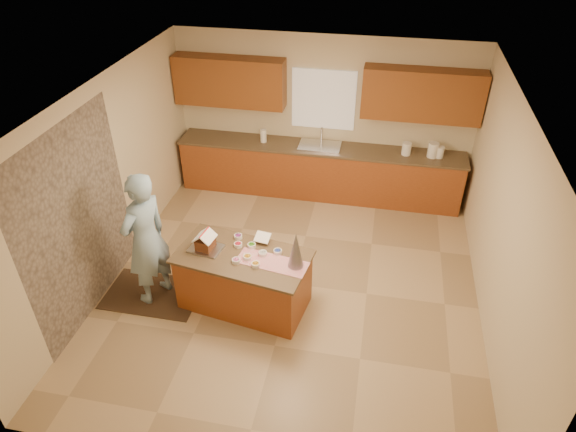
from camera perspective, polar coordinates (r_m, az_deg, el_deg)
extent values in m
plane|color=tan|center=(7.11, 0.48, -7.66)|extent=(5.50, 5.50, 0.00)
plane|color=silver|center=(5.67, 0.61, 13.06)|extent=(5.50, 5.50, 0.00)
plane|color=beige|center=(8.70, 3.99, 11.20)|extent=(5.50, 5.50, 0.00)
plane|color=beige|center=(4.30, -6.67, -18.36)|extent=(5.50, 5.50, 0.00)
plane|color=beige|center=(7.11, -19.70, 3.56)|extent=(5.50, 5.50, 0.00)
plane|color=beige|center=(6.40, 23.12, -0.96)|extent=(5.50, 5.50, 0.00)
plane|color=gray|center=(6.60, -22.55, -0.75)|extent=(0.00, 2.50, 2.50)
cube|color=white|center=(8.56, 4.04, 12.97)|extent=(1.05, 0.03, 1.00)
cube|color=brown|center=(8.83, 3.49, 5.02)|extent=(4.80, 0.60, 0.88)
cube|color=brown|center=(8.62, 3.59, 7.69)|extent=(4.85, 0.63, 0.04)
cube|color=brown|center=(8.65, -6.61, 14.84)|extent=(1.85, 0.35, 0.80)
cube|color=brown|center=(8.29, 14.91, 13.06)|extent=(1.85, 0.35, 0.80)
cube|color=silver|center=(8.62, 3.59, 7.63)|extent=(0.70, 0.45, 0.12)
cylinder|color=silver|center=(8.71, 3.80, 9.15)|extent=(0.03, 0.03, 0.28)
cube|color=brown|center=(6.59, -4.98, -7.32)|extent=(1.70, 1.04, 0.78)
cube|color=brown|center=(6.33, -5.16, -4.58)|extent=(1.78, 1.12, 0.04)
cube|color=#AB0C27|center=(6.19, -1.81, -5.25)|extent=(0.92, 0.46, 0.01)
cube|color=silver|center=(6.47, -9.24, -3.62)|extent=(0.45, 0.36, 0.02)
cube|color=white|center=(6.47, -2.89, -2.42)|extent=(0.22, 0.18, 0.08)
cone|color=#9D9DA8|center=(5.99, 0.89, -3.85)|extent=(0.22, 0.22, 0.49)
cube|color=black|center=(7.19, -14.96, -8.47)|extent=(1.26, 0.82, 0.01)
imported|color=#8EB1C9|center=(6.59, -15.75, -2.54)|extent=(0.67, 0.80, 1.86)
cylinder|color=white|center=(8.52, 13.23, 7.41)|extent=(0.15, 0.15, 0.21)
cylinder|color=white|center=(8.54, 16.04, 7.18)|extent=(0.17, 0.17, 0.25)
cylinder|color=white|center=(8.57, 16.76, 6.92)|extent=(0.13, 0.13, 0.19)
cylinder|color=white|center=(8.72, -2.79, 9.03)|extent=(0.10, 0.10, 0.23)
cube|color=brown|center=(6.42, -9.31, -3.05)|extent=(0.23, 0.24, 0.14)
cube|color=white|center=(6.38, -9.85, -2.09)|extent=(0.17, 0.26, 0.11)
cube|color=white|center=(6.33, -8.96, -2.31)|extent=(0.17, 0.26, 0.11)
cylinder|color=red|center=(6.32, -9.45, -1.83)|extent=(0.06, 0.25, 0.02)
cylinder|color=gold|center=(6.25, -4.60, -4.67)|extent=(0.11, 0.11, 0.05)
cylinder|color=silver|center=(6.29, -2.87, -4.25)|extent=(0.11, 0.11, 0.05)
cylinder|color=pink|center=(6.21, -5.87, -5.04)|extent=(0.11, 0.11, 0.05)
cylinder|color=#E22741|center=(6.46, -5.65, -3.26)|extent=(0.11, 0.11, 0.05)
cylinder|color=#9D3497|center=(6.59, -5.64, -2.33)|extent=(0.11, 0.11, 0.05)
cylinder|color=#499B23|center=(6.43, -4.12, -3.34)|extent=(0.11, 0.11, 0.05)
cylinder|color=gold|center=(6.13, -3.68, -5.50)|extent=(0.11, 0.11, 0.05)
cylinder|color=#314AB7|center=(6.32, -1.17, -4.05)|extent=(0.11, 0.11, 0.05)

